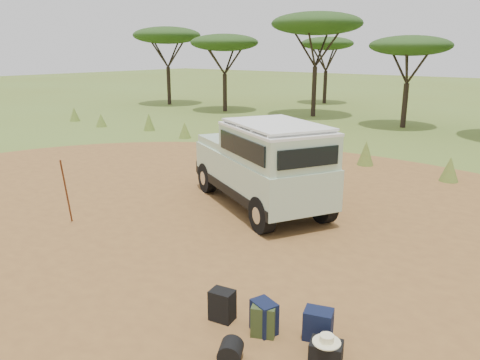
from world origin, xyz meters
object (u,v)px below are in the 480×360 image
Objects in this scene: safari_vehicle at (263,166)px; backpack_black at (222,305)px; backpack_navy at (264,317)px; backpack_olive at (264,320)px; walking_staff at (66,192)px; duffel_navy at (318,324)px; hard_case at (326,352)px.

backpack_black is (2.66, -4.78, -0.89)m from safari_vehicle.
backpack_navy is 1.04× the size of backpack_olive.
walking_staff is at bearing -99.38° from safari_vehicle.
walking_staff is 3.49× the size of backpack_olive.
backpack_olive is at bearing -40.82° from backpack_navy.
safari_vehicle is at bearing 144.58° from backpack_navy.
walking_staff is at bearing -167.91° from backpack_navy.
backpack_navy is at bearing -171.76° from duffel_navy.
backpack_black is 1.00× the size of backpack_navy.
safari_vehicle is 10.64× the size of backpack_olive.
backpack_black is (5.57, -0.86, -0.57)m from walking_staff.
backpack_navy is (3.36, -4.65, -0.89)m from safari_vehicle.
hard_case is (4.42, -4.70, -0.99)m from safari_vehicle.
backpack_olive is at bearing -166.33° from duffel_navy.
walking_staff is 3.92× the size of hard_case.
walking_staff is 3.68× the size of duffel_navy.
backpack_navy is 1.17× the size of hard_case.
backpack_black is 1.09× the size of duffel_navy.
backpack_navy reaches higher than hard_case.
backpack_navy is (0.70, 0.13, 0.00)m from backpack_black.
backpack_navy is at bearing -26.89° from safari_vehicle.
backpack_olive is at bearing -26.96° from safari_vehicle.
backpack_black is at bearing 163.73° from hard_case.
walking_staff is 6.39m from backpack_olive.
backpack_black is 0.71m from backpack_navy.
safari_vehicle is at bearing 100.49° from backpack_olive.
backpack_navy reaches higher than duffel_navy.
backpack_black is at bearing -150.56° from backpack_navy.
backpack_olive is at bearing 161.77° from hard_case.
backpack_olive is (0.74, 0.07, -0.01)m from backpack_black.
walking_staff is 7.40m from hard_case.
duffel_navy is (0.71, 0.36, -0.02)m from backpack_navy.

